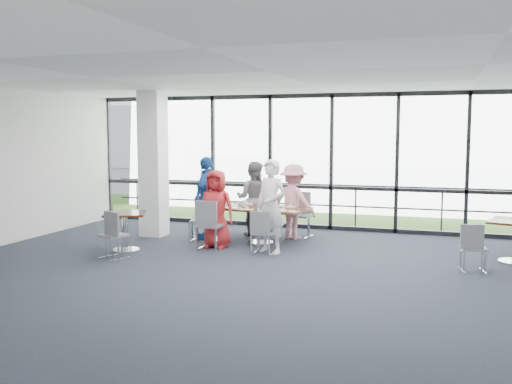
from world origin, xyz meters
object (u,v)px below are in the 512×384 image
(diner_end, at_px, (208,198))
(chair_spare_la, at_px, (114,235))
(diner_near_right, at_px, (271,206))
(chair_main_fl, at_px, (263,213))
(structural_column, at_px, (153,164))
(chair_main_nl, at_px, (210,225))
(chair_spare_r, at_px, (473,248))
(side_table_left, at_px, (125,219))
(main_table, at_px, (261,213))
(chair_main_end, at_px, (206,218))
(chair_main_fr, at_px, (301,216))
(diner_far_left, at_px, (254,198))
(diner_far_right, at_px, (294,202))
(chair_main_nr, at_px, (263,233))
(chair_spare_lb, at_px, (202,221))
(diner_near_left, at_px, (216,209))

(diner_end, height_order, chair_spare_la, diner_end)
(diner_near_right, distance_m, chair_main_fl, 2.03)
(structural_column, relative_size, diner_near_right, 1.78)
(chair_main_nl, bearing_deg, structural_column, 149.81)
(diner_near_right, bearing_deg, chair_spare_r, 13.97)
(chair_main_nl, bearing_deg, diner_near_right, 3.19)
(chair_spare_la, relative_size, chair_spare_r, 1.10)
(structural_column, relative_size, chair_main_fl, 3.32)
(side_table_left, distance_m, chair_main_nl, 1.66)
(structural_column, distance_m, diner_end, 1.46)
(side_table_left, distance_m, chair_spare_la, 0.74)
(main_table, xyz_separation_m, chair_main_end, (-1.35, 0.27, -0.21))
(chair_main_fr, height_order, chair_main_end, chair_main_fr)
(chair_main_nl, distance_m, chair_main_fr, 2.30)
(diner_far_left, bearing_deg, diner_end, 36.23)
(diner_far_left, distance_m, diner_far_right, 0.99)
(chair_spare_r, bearing_deg, diner_end, 153.98)
(side_table_left, distance_m, chair_main_nr, 2.71)
(chair_spare_lb, bearing_deg, diner_far_right, -159.07)
(chair_main_end, bearing_deg, chair_main_fl, 144.09)
(diner_far_right, relative_size, chair_main_fl, 1.68)
(diner_near_right, xyz_separation_m, chair_main_end, (-1.83, 1.12, -0.48))
(chair_main_fr, bearing_deg, chair_spare_r, 158.37)
(diner_near_right, bearing_deg, chair_main_fr, 105.46)
(main_table, distance_m, diner_near_right, 1.02)
(chair_main_end, xyz_separation_m, chair_spare_lb, (0.09, -0.43, 0.02))
(diner_near_left, bearing_deg, chair_main_fl, 76.21)
(diner_end, xyz_separation_m, chair_main_nr, (1.63, -1.15, -0.48))
(structural_column, relative_size, diner_near_left, 2.05)
(chair_main_nr, xyz_separation_m, chair_spare_la, (-2.46, -1.25, 0.03))
(diner_far_left, height_order, diner_far_right, diner_far_left)
(diner_near_left, height_order, chair_spare_lb, diner_near_left)
(chair_main_nr, distance_m, chair_spare_lb, 1.85)
(diner_near_right, xyz_separation_m, chair_main_fl, (-0.73, 1.85, -0.41))
(chair_main_fl, xyz_separation_m, chair_main_fr, (0.88, -0.08, -0.00))
(main_table, relative_size, chair_spare_r, 2.59)
(diner_near_left, distance_m, chair_spare_r, 4.83)
(chair_spare_la, bearing_deg, chair_spare_lb, 91.38)
(chair_spare_r, bearing_deg, chair_main_nr, 164.87)
(diner_near_right, relative_size, chair_spare_la, 2.06)
(structural_column, bearing_deg, chair_main_end, 8.76)
(chair_main_end, bearing_deg, main_table, 99.17)
(main_table, xyz_separation_m, chair_main_nr, (0.38, -1.01, -0.22))
(structural_column, relative_size, diner_end, 1.80)
(main_table, relative_size, chair_spare_la, 2.36)
(side_table_left, height_order, chair_main_nl, chair_main_nl)
(chair_main_fr, bearing_deg, side_table_left, 51.06)
(structural_column, relative_size, diner_far_left, 1.94)
(diner_end, relative_size, chair_main_nl, 1.85)
(diner_near_left, height_order, chair_main_nl, diner_near_left)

